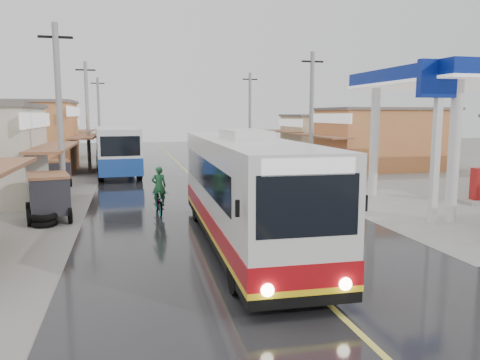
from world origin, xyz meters
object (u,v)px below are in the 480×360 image
at_px(coach_bus, 244,190).
at_px(second_bus, 116,150).
at_px(tricycle_far, 58,171).
at_px(tyre_stack, 44,220).
at_px(tricycle_near, 49,194).
at_px(cyclist, 159,199).

height_order(coach_bus, second_bus, coach_bus).
bearing_deg(tricycle_far, second_bus, 39.32).
relative_size(coach_bus, tricycle_far, 5.72).
distance_m(coach_bus, tyre_stack, 8.05).
bearing_deg(tricycle_near, coach_bus, -49.92).
relative_size(second_bus, cyclist, 4.86).
distance_m(coach_bus, tricycle_far, 16.70).
bearing_deg(cyclist, tricycle_far, 115.23).
xyz_separation_m(tricycle_near, tyre_stack, (-0.04, -1.05, -0.81)).
bearing_deg(tricycle_far, coach_bus, -77.31).
bearing_deg(tricycle_near, tyre_stack, -103.91).
height_order(coach_bus, tricycle_far, coach_bus).
bearing_deg(coach_bus, second_bus, 104.24).
bearing_deg(tricycle_near, tricycle_far, 83.51).
bearing_deg(tyre_stack, cyclist, 14.33).
relative_size(coach_bus, tricycle_near, 4.76).
bearing_deg(second_bus, tyre_stack, -103.03).
xyz_separation_m(coach_bus, cyclist, (-2.36, 5.28, -1.10)).
xyz_separation_m(cyclist, tyre_stack, (-4.36, -1.11, -0.43)).
bearing_deg(coach_bus, cyclist, 115.71).
distance_m(second_bus, tricycle_near, 14.32).
xyz_separation_m(tricycle_near, tricycle_far, (-0.92, 9.63, -0.19)).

